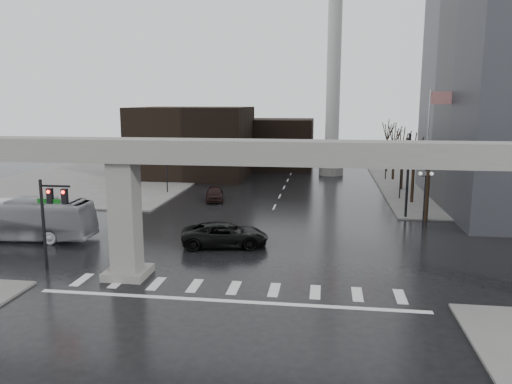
% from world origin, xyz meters
% --- Properties ---
extents(ground, '(160.00, 160.00, 0.00)m').
position_xyz_m(ground, '(0.00, 0.00, 0.00)').
color(ground, black).
rests_on(ground, ground).
extents(sidewalk_ne, '(28.00, 36.00, 0.15)m').
position_xyz_m(sidewalk_ne, '(26.00, 36.00, 0.07)').
color(sidewalk_ne, slate).
rests_on(sidewalk_ne, ground).
extents(sidewalk_nw, '(28.00, 36.00, 0.15)m').
position_xyz_m(sidewalk_nw, '(-26.00, 36.00, 0.07)').
color(sidewalk_nw, slate).
rests_on(sidewalk_nw, ground).
extents(elevated_guideway, '(48.00, 2.60, 8.70)m').
position_xyz_m(elevated_guideway, '(1.26, 0.00, 6.88)').
color(elevated_guideway, gray).
rests_on(elevated_guideway, ground).
extents(building_far_left, '(16.00, 14.00, 10.00)m').
position_xyz_m(building_far_left, '(-14.00, 42.00, 5.00)').
color(building_far_left, black).
rests_on(building_far_left, ground).
extents(building_far_mid, '(10.00, 10.00, 8.00)m').
position_xyz_m(building_far_mid, '(-2.00, 52.00, 4.00)').
color(building_far_mid, black).
rests_on(building_far_mid, ground).
extents(smokestack, '(3.60, 3.60, 30.00)m').
position_xyz_m(smokestack, '(6.00, 46.00, 13.35)').
color(smokestack, beige).
rests_on(smokestack, ground).
extents(signal_mast_arm, '(12.12, 0.43, 8.00)m').
position_xyz_m(signal_mast_arm, '(8.99, 18.80, 5.83)').
color(signal_mast_arm, black).
rests_on(signal_mast_arm, ground).
extents(signal_left_pole, '(2.30, 0.30, 6.00)m').
position_xyz_m(signal_left_pole, '(-12.25, 0.50, 4.07)').
color(signal_left_pole, black).
rests_on(signal_left_pole, ground).
extents(flagpole_assembly, '(2.06, 0.12, 12.00)m').
position_xyz_m(flagpole_assembly, '(15.29, 22.00, 7.53)').
color(flagpole_assembly, silver).
rests_on(flagpole_assembly, ground).
extents(lamp_right_0, '(1.22, 0.32, 5.11)m').
position_xyz_m(lamp_right_0, '(13.50, 14.00, 3.47)').
color(lamp_right_0, black).
rests_on(lamp_right_0, ground).
extents(lamp_right_1, '(1.22, 0.32, 5.11)m').
position_xyz_m(lamp_right_1, '(13.50, 28.00, 3.47)').
color(lamp_right_1, black).
rests_on(lamp_right_1, ground).
extents(lamp_right_2, '(1.22, 0.32, 5.11)m').
position_xyz_m(lamp_right_2, '(13.50, 42.00, 3.47)').
color(lamp_right_2, black).
rests_on(lamp_right_2, ground).
extents(lamp_left_0, '(1.22, 0.32, 5.11)m').
position_xyz_m(lamp_left_0, '(-13.50, 14.00, 3.47)').
color(lamp_left_0, black).
rests_on(lamp_left_0, ground).
extents(lamp_left_1, '(1.22, 0.32, 5.11)m').
position_xyz_m(lamp_left_1, '(-13.50, 28.00, 3.47)').
color(lamp_left_1, black).
rests_on(lamp_left_1, ground).
extents(lamp_left_2, '(1.22, 0.32, 5.11)m').
position_xyz_m(lamp_left_2, '(-13.50, 42.00, 3.47)').
color(lamp_left_2, black).
rests_on(lamp_left_2, ground).
extents(tree_right_0, '(1.09, 1.58, 7.50)m').
position_xyz_m(tree_right_0, '(14.53, 18.02, 2.79)').
color(tree_right_0, black).
rests_on(tree_right_0, ground).
extents(tree_right_1, '(1.09, 1.61, 7.67)m').
position_xyz_m(tree_right_1, '(14.53, 26.02, 2.85)').
color(tree_right_1, black).
rests_on(tree_right_1, ground).
extents(tree_right_2, '(1.10, 1.63, 7.85)m').
position_xyz_m(tree_right_2, '(14.53, 34.02, 2.91)').
color(tree_right_2, black).
rests_on(tree_right_2, ground).
extents(tree_right_3, '(1.11, 1.66, 8.02)m').
position_xyz_m(tree_right_3, '(14.53, 42.02, 2.98)').
color(tree_right_3, black).
rests_on(tree_right_3, ground).
extents(tree_right_4, '(1.12, 1.69, 8.19)m').
position_xyz_m(tree_right_4, '(14.53, 50.02, 3.04)').
color(tree_right_4, black).
rests_on(tree_right_4, ground).
extents(pickup_truck, '(7.00, 4.15, 1.82)m').
position_xyz_m(pickup_truck, '(-2.25, 7.37, 0.91)').
color(pickup_truck, black).
rests_on(pickup_truck, ground).
extents(city_bus, '(12.04, 3.17, 3.33)m').
position_xyz_m(city_bus, '(-18.89, 7.04, 1.67)').
color(city_bus, '#B1B1B6').
rests_on(city_bus, ground).
extents(far_car, '(2.80, 4.96, 1.59)m').
position_xyz_m(far_car, '(-6.91, 24.49, 0.80)').
color(far_car, black).
rests_on(far_car, ground).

